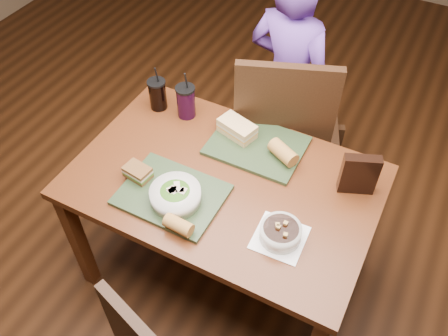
{
  "coord_description": "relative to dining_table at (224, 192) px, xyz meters",
  "views": [
    {
      "loc": [
        0.62,
        -1.19,
        2.29
      ],
      "look_at": [
        0.0,
        0.0,
        0.82
      ],
      "focal_mm": 38.0,
      "sensor_mm": 36.0,
      "label": 1
    }
  ],
  "objects": [
    {
      "name": "soup_bowl",
      "position": [
        0.33,
        -0.17,
        0.13
      ],
      "size": [
        0.2,
        0.2,
        0.08
      ],
      "color": "white",
      "rests_on": "dining_table"
    },
    {
      "name": "chip_bag",
      "position": [
        0.51,
        0.2,
        0.19
      ],
      "size": [
        0.15,
        0.1,
        0.19
      ],
      "primitive_type": "cube",
      "rotation": [
        0.0,
        0.0,
        0.39
      ],
      "color": "black",
      "rests_on": "dining_table"
    },
    {
      "name": "sandwich_far",
      "position": [
        -0.07,
        0.26,
        0.14
      ],
      "size": [
        0.19,
        0.14,
        0.07
      ],
      "color": "tan",
      "rests_on": "tray_far"
    },
    {
      "name": "dining_table",
      "position": [
        0.0,
        0.0,
        0.0
      ],
      "size": [
        1.3,
        0.85,
        0.75
      ],
      "color": "#502510",
      "rests_on": "ground"
    },
    {
      "name": "cup_berry",
      "position": [
        -0.35,
        0.29,
        0.17
      ],
      "size": [
        0.09,
        0.09,
        0.25
      ],
      "color": "black",
      "rests_on": "dining_table"
    },
    {
      "name": "diner",
      "position": [
        -0.04,
        0.84,
        0.02
      ],
      "size": [
        0.54,
        0.4,
        1.36
      ],
      "primitive_type": "imported",
      "rotation": [
        0.0,
        0.0,
        3.0
      ],
      "color": "#65399C",
      "rests_on": "ground"
    },
    {
      "name": "baguette_far",
      "position": [
        0.18,
        0.22,
        0.14
      ],
      "size": [
        0.15,
        0.12,
        0.07
      ],
      "primitive_type": "cylinder",
      "rotation": [
        0.0,
        1.57,
        -0.46
      ],
      "color": "#AD7533",
      "rests_on": "tray_far"
    },
    {
      "name": "baguette_near",
      "position": [
        -0.03,
        -0.33,
        0.14
      ],
      "size": [
        0.12,
        0.06,
        0.06
      ],
      "primitive_type": "cylinder",
      "rotation": [
        0.0,
        1.57,
        -0.06
      ],
      "color": "#AD7533",
      "rests_on": "tray_near"
    },
    {
      "name": "ground",
      "position": [
        0.0,
        0.0,
        -0.66
      ],
      "size": [
        6.0,
        6.0,
        0.0
      ],
      "primitive_type": "plane",
      "color": "#381C0B",
      "rests_on": "ground"
    },
    {
      "name": "tray_near",
      "position": [
        -0.15,
        -0.18,
        0.1
      ],
      "size": [
        0.42,
        0.32,
        0.02
      ],
      "primitive_type": "cube",
      "rotation": [
        0.0,
        0.0,
        -0.0
      ],
      "color": "#24341C",
      "rests_on": "dining_table"
    },
    {
      "name": "salad_bowl",
      "position": [
        -0.11,
        -0.21,
        0.14
      ],
      "size": [
        0.21,
        0.21,
        0.07
      ],
      "color": "silver",
      "rests_on": "tray_near"
    },
    {
      "name": "chair_far",
      "position": [
        0.09,
        0.55,
        -0.05
      ],
      "size": [
        0.61,
        0.63,
        1.09
      ],
      "color": "black",
      "rests_on": "ground"
    },
    {
      "name": "tray_far",
      "position": [
        0.04,
        0.24,
        0.1
      ],
      "size": [
        0.42,
        0.32,
        0.02
      ],
      "primitive_type": "cube",
      "rotation": [
        0.0,
        0.0,
        0.01
      ],
      "color": "#24341C",
      "rests_on": "dining_table"
    },
    {
      "name": "cup_cola",
      "position": [
        -0.51,
        0.27,
        0.17
      ],
      "size": [
        0.09,
        0.09,
        0.24
      ],
      "color": "black",
      "rests_on": "dining_table"
    },
    {
      "name": "sandwich_near",
      "position": [
        -0.32,
        -0.17,
        0.13
      ],
      "size": [
        0.12,
        0.09,
        0.05
      ],
      "color": "#593819",
      "rests_on": "tray_near"
    }
  ]
}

